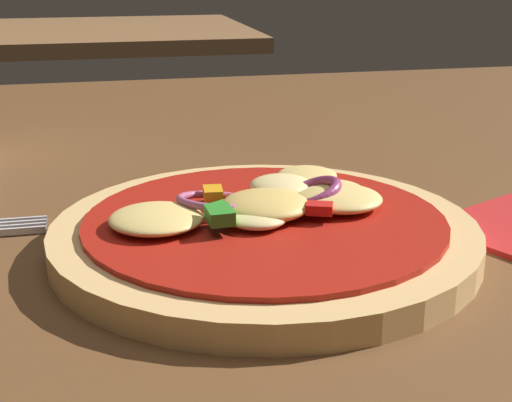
{
  "coord_description": "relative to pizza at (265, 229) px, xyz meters",
  "views": [
    {
      "loc": [
        -0.08,
        -0.37,
        0.18
      ],
      "look_at": [
        0.01,
        0.01,
        0.05
      ],
      "focal_mm": 52.3,
      "sensor_mm": 36.0,
      "label": 1
    }
  ],
  "objects": [
    {
      "name": "background_table",
      "position": [
        -0.11,
        1.22,
        -0.02
      ],
      "size": [
        0.72,
        0.52,
        0.03
      ],
      "color": "brown",
      "rests_on": "ground"
    },
    {
      "name": "pizza",
      "position": [
        0.0,
        0.0,
        0.0
      ],
      "size": [
        0.22,
        0.22,
        0.03
      ],
      "color": "tan",
      "rests_on": "dining_table"
    },
    {
      "name": "dining_table",
      "position": [
        -0.01,
        0.01,
        -0.02
      ],
      "size": [
        1.46,
        1.09,
        0.03
      ],
      "color": "brown",
      "rests_on": "ground"
    }
  ]
}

